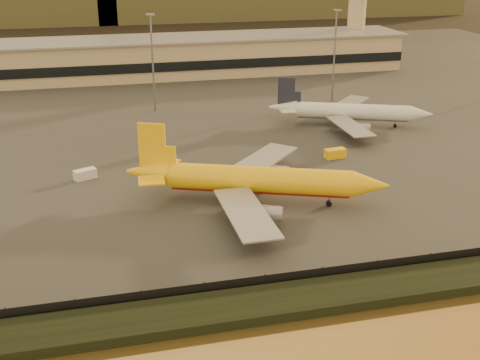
{
  "coord_description": "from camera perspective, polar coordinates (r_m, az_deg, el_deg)",
  "views": [
    {
      "loc": [
        -25.37,
        -78.28,
        42.97
      ],
      "look_at": [
        -3.17,
        12.0,
        5.8
      ],
      "focal_mm": 45.0,
      "sensor_mm": 36.0,
      "label": 1
    }
  ],
  "objects": [
    {
      "name": "terminal_building",
      "position": [
        207.39,
        -10.8,
        11.22
      ],
      "size": [
        202.0,
        25.0,
        12.6
      ],
      "color": "tan",
      "rests_on": "tarmac"
    },
    {
      "name": "gse_vehicle_white",
      "position": [
        119.25,
        -14.47,
        0.54
      ],
      "size": [
        4.61,
        3.38,
        1.89
      ],
      "primitive_type": "cube",
      "rotation": [
        0.0,
        0.0,
        0.4
      ],
      "color": "silver",
      "rests_on": "tarmac"
    },
    {
      "name": "control_tower",
      "position": [
        230.97,
        11.08,
        16.12
      ],
      "size": [
        11.2,
        11.2,
        35.5
      ],
      "color": "tan",
      "rests_on": "tarmac"
    },
    {
      "name": "embankment",
      "position": [
        78.65,
        7.45,
        -10.93
      ],
      "size": [
        320.0,
        7.0,
        1.4
      ],
      "primitive_type": "cube",
      "color": "black",
      "rests_on": "ground"
    },
    {
      "name": "tarmac",
      "position": [
        180.3,
        -5.38,
        7.94
      ],
      "size": [
        320.0,
        220.0,
        0.2
      ],
      "primitive_type": "cube",
      "color": "#2D2D2D",
      "rests_on": "ground"
    },
    {
      "name": "gse_vehicle_yellow",
      "position": [
        128.28,
        9.01,
        2.51
      ],
      "size": [
        4.6,
        2.49,
        1.98
      ],
      "primitive_type": "cube",
      "rotation": [
        0.0,
        0.0,
        0.12
      ],
      "color": "yellow",
      "rests_on": "tarmac"
    },
    {
      "name": "white_narrowbody_jet",
      "position": [
        151.23,
        10.35,
        6.36
      ],
      "size": [
        38.2,
        36.07,
        11.46
      ],
      "rotation": [
        0.0,
        0.0,
        -0.39
      ],
      "color": "silver",
      "rests_on": "tarmac"
    },
    {
      "name": "dhl_cargo_jet",
      "position": [
        104.0,
        1.44,
        -0.05
      ],
      "size": [
        44.11,
        41.77,
        13.68
      ],
      "rotation": [
        0.0,
        0.0,
        -0.37
      ],
      "color": "yellow",
      "rests_on": "tarmac"
    },
    {
      "name": "perimeter_fence",
      "position": [
        81.49,
        6.46,
        -9.11
      ],
      "size": [
        300.0,
        0.05,
        2.2
      ],
      "primitive_type": "cube",
      "color": "black",
      "rests_on": "tarmac"
    },
    {
      "name": "apron_light_masts",
      "position": [
        160.83,
        0.95,
        12.03
      ],
      "size": [
        152.2,
        12.2,
        25.4
      ],
      "color": "slate",
      "rests_on": "tarmac"
    },
    {
      "name": "ground",
      "position": [
        92.83,
        3.69,
        -5.83
      ],
      "size": [
        900.0,
        900.0,
        0.0
      ],
      "primitive_type": "plane",
      "color": "black",
      "rests_on": "ground"
    }
  ]
}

